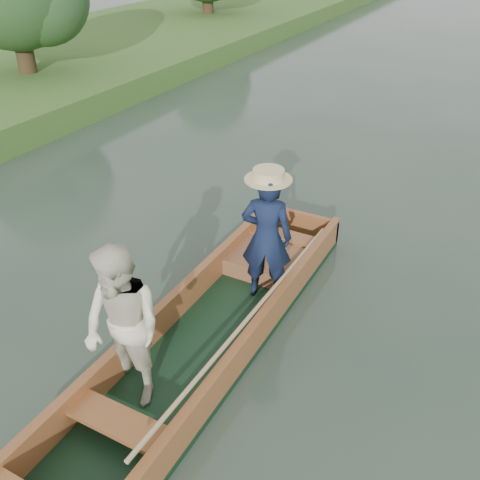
% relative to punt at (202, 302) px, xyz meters
% --- Properties ---
extents(ground, '(120.00, 120.00, 0.00)m').
position_rel_punt_xyz_m(ground, '(0.06, 0.14, -0.57)').
color(ground, '#283D30').
rests_on(ground, ground).
extents(trees_far, '(22.74, 17.02, 4.50)m').
position_rel_punt_xyz_m(trees_far, '(0.94, 8.21, 1.94)').
color(trees_far, '#47331E').
rests_on(trees_far, ground).
extents(punt, '(1.25, 5.00, 1.72)m').
position_rel_punt_xyz_m(punt, '(0.00, 0.00, 0.00)').
color(punt, black).
rests_on(punt, ground).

